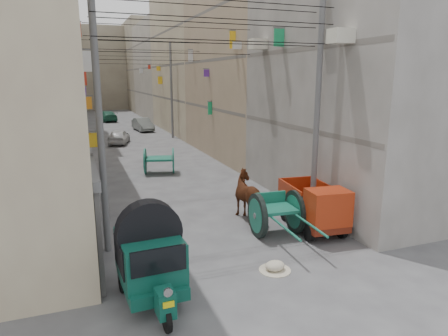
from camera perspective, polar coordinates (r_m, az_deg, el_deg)
name	(u,v)px	position (r m, az deg, el deg)	size (l,w,h in m)	color
building_row_left	(25,62)	(40.16, -26.55, 13.40)	(8.00, 62.00, 14.00)	#BFB491
building_row_right	(200,64)	(41.81, -3.51, 14.61)	(8.00, 62.00, 14.00)	#A09B96
end_cap_building	(98,69)	(71.97, -17.52, 13.35)	(22.00, 10.00, 13.00)	#9E967D
shutters_left	(88,172)	(16.62, -18.80, -0.59)	(0.18, 14.40, 2.88)	#4D4E52
signboards	(141,103)	(27.87, -11.80, 9.03)	(8.22, 40.52, 5.67)	yellow
ac_units	(298,13)	(15.80, 10.46, 20.92)	(0.70, 6.55, 3.35)	beige
utility_poles	(153,98)	(23.25, -10.05, 9.80)	(7.40, 22.20, 8.00)	#5D5E60
overhead_cables	(161,44)	(20.74, -8.97, 17.15)	(7.40, 22.52, 1.12)	black
auto_rickshaw	(150,256)	(9.65, -10.51, -12.32)	(1.60, 2.67, 1.86)	black
tonga_cart	(277,213)	(13.45, 7.53, -6.36)	(1.60, 3.30, 1.46)	black
mini_truck	(317,210)	(13.86, 13.16, -5.83)	(1.63, 3.10, 1.68)	black
second_cart	(159,160)	(22.00, -9.23, 1.13)	(1.90, 1.76, 1.41)	#15604B
feed_sack	(275,266)	(11.29, 7.29, -13.69)	(0.55, 0.44, 0.27)	beige
horse	(252,196)	(14.75, 3.95, -4.06)	(0.95, 2.09, 1.76)	maroon
distant_car_white	(119,137)	(32.66, -14.76, 4.37)	(1.36, 3.39, 1.15)	#BDBDBD
distant_car_grey	(143,124)	(40.13, -11.53, 6.11)	(1.33, 3.80, 1.25)	#5D625F
distant_car_green	(107,116)	(49.92, -16.41, 7.12)	(1.72, 4.23, 1.23)	#216249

